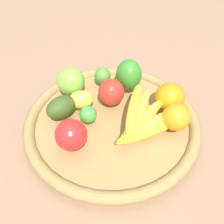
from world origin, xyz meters
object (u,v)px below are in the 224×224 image
at_px(orange_1, 170,97).
at_px(lime_0, 103,76).
at_px(apple_2, 71,135).
at_px(lime_1, 88,114).
at_px(apple_1, 111,92).
at_px(lemon_0, 81,100).
at_px(banana_bunch, 142,119).
at_px(bell_pepper, 129,75).
at_px(apple_0, 71,81).
at_px(orange_0, 176,117).
at_px(avocado, 61,107).

height_order(orange_1, lime_0, orange_1).
bearing_deg(apple_2, lime_1, -47.89).
height_order(orange_1, apple_1, orange_1).
height_order(lime_1, lemon_0, lemon_0).
distance_m(banana_bunch, bell_pepper, 0.17).
distance_m(apple_0, orange_0, 0.31).
distance_m(apple_0, avocado, 0.10).
bearing_deg(apple_0, lime_0, -88.47).
relative_size(apple_0, orange_0, 1.14).
bearing_deg(orange_0, apple_1, 34.12).
relative_size(orange_1, apple_1, 1.10).
xyz_separation_m(orange_1, apple_2, (-0.01, 0.28, -0.00)).
xyz_separation_m(avocado, lemon_0, (0.01, -0.06, -0.00)).
bearing_deg(bell_pepper, banana_bunch, 171.48).
relative_size(apple_0, lime_1, 1.78).
distance_m(lime_1, lemon_0, 0.06).
xyz_separation_m(apple_2, orange_0, (-0.06, -0.25, -0.00)).
distance_m(bell_pepper, avocado, 0.22).
distance_m(orange_0, lemon_0, 0.25).
bearing_deg(apple_1, lime_1, 114.55).
relative_size(banana_bunch, orange_1, 2.32).
bearing_deg(lime_0, apple_1, 170.96).
bearing_deg(apple_1, orange_1, -124.77).
bearing_deg(apple_2, lemon_0, -30.10).
bearing_deg(bell_pepper, avocado, 105.54).
bearing_deg(lemon_0, apple_2, 149.90).
bearing_deg(apple_2, apple_1, -56.98).
xyz_separation_m(banana_bunch, avocado, (0.14, 0.16, -0.01)).
bearing_deg(orange_1, avocado, 69.56).
distance_m(orange_1, apple_0, 0.28).
relative_size(orange_1, avocado, 0.95).
bearing_deg(lime_1, apple_0, 0.20).
distance_m(apple_2, orange_0, 0.26).
height_order(apple_0, avocado, apple_0).
height_order(orange_1, lemon_0, orange_1).
bearing_deg(avocado, lemon_0, -81.38).
height_order(banana_bunch, lime_0, banana_bunch).
height_order(apple_2, orange_0, apple_2).
bearing_deg(orange_0, avocado, 56.06).
bearing_deg(apple_1, apple_0, 43.90).
bearing_deg(lime_0, orange_1, -147.71).
bearing_deg(apple_1, lime_0, -9.04).
relative_size(avocado, apple_1, 1.16).
bearing_deg(bell_pepper, lemon_0, 104.81).
bearing_deg(avocado, banana_bunch, -130.28).
distance_m(bell_pepper, lime_1, 0.18).
xyz_separation_m(banana_bunch, lemon_0, (0.15, 0.10, -0.01)).
bearing_deg(lemon_0, orange_1, -117.40).
bearing_deg(orange_1, lemon_0, 62.60).
bearing_deg(apple_0, lemon_0, -176.99).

